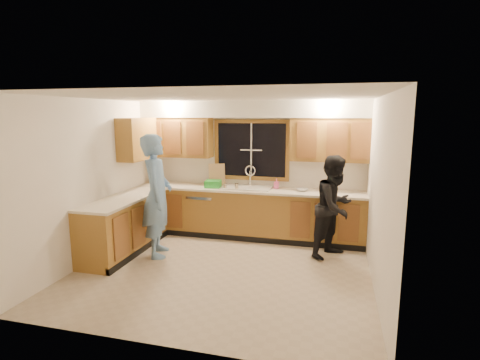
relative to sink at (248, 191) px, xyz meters
name	(u,v)px	position (x,y,z in m)	size (l,w,h in m)	color
floor	(223,270)	(0.00, -1.60, -0.86)	(4.20, 4.20, 0.00)	#B7A58C
ceiling	(221,97)	(0.00, -1.60, 1.64)	(4.20, 4.20, 0.00)	silver
wall_back	(251,168)	(0.00, 0.30, 0.39)	(4.20, 4.20, 0.00)	white
wall_left	(93,180)	(-2.10, -1.60, 0.39)	(3.80, 3.80, 0.00)	white
wall_right	(379,195)	(2.10, -1.60, 0.39)	(3.80, 3.80, 0.00)	white
base_cabinets_back	(248,214)	(0.00, 0.00, -0.42)	(4.20, 0.60, 0.88)	#A2722F
base_cabinets_left	(125,226)	(-1.80, -1.25, -0.42)	(0.60, 1.90, 0.88)	#A2722F
countertop_back	(247,190)	(0.00, -0.02, 0.04)	(4.20, 0.63, 0.04)	#EFE2C9
countertop_left	(124,199)	(-1.79, -1.25, 0.04)	(0.63, 1.90, 0.04)	#EFE2C9
upper_cabinets_left	(177,137)	(-1.43, 0.13, 0.96)	(1.35, 0.33, 0.75)	#A2722F
upper_cabinets_right	(329,140)	(1.43, 0.13, 0.96)	(1.35, 0.33, 0.75)	#A2722F
upper_cabinets_return	(137,139)	(-1.94, -0.48, 0.96)	(0.33, 0.90, 0.75)	#A2722F
soffit	(250,109)	(0.00, 0.12, 1.49)	(4.20, 0.35, 0.30)	silver
window_frame	(251,150)	(0.00, 0.29, 0.74)	(1.44, 0.03, 1.14)	black
sink	(248,191)	(0.00, 0.00, 0.00)	(0.86, 0.52, 0.57)	white
dishwasher	(204,212)	(-0.85, -0.01, -0.45)	(0.60, 0.56, 0.82)	white
stove	(104,236)	(-1.80, -1.82, -0.41)	(0.58, 0.75, 0.90)	white
man	(157,196)	(-1.19, -1.26, 0.12)	(0.72, 0.47, 1.96)	#709ED3
woman	(335,207)	(1.57, -0.61, -0.05)	(0.80, 0.62, 1.64)	black
knife_block	(161,178)	(-1.76, 0.04, 0.16)	(0.11, 0.10, 0.21)	brown
cutting_board	(217,174)	(-0.64, 0.16, 0.26)	(0.31, 0.02, 0.42)	tan
dish_crate	(213,184)	(-0.65, -0.06, 0.12)	(0.28, 0.26, 0.13)	green
soap_bottle	(276,184)	(0.51, 0.12, 0.14)	(0.08, 0.08, 0.18)	pink
bowl	(302,190)	(0.99, -0.01, 0.08)	(0.20, 0.20, 0.05)	silver
can_left	(225,187)	(-0.37, -0.20, 0.11)	(0.06, 0.06, 0.11)	#C1AE94
can_right	(237,187)	(-0.15, -0.22, 0.12)	(0.07, 0.07, 0.12)	#C1AE94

